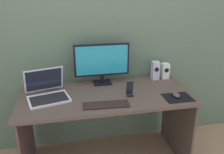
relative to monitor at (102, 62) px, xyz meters
The scene contains 11 objects.
wall_back 0.31m from the monitor, 93.46° to the left, with size 6.00×0.04×2.50m, color #59725A.
desk 0.46m from the monitor, 92.11° to the right, with size 1.57×0.71×0.76m.
monitor is the anchor object (origin of this frame).
speaker_right 0.70m from the monitor, ahead, with size 0.07×0.08×0.16m.
speaker_near_monitor 0.59m from the monitor, ahead, with size 0.07×0.08×0.19m.
laptop 0.60m from the monitor, 156.84° to the right, with size 0.41×0.40×0.25m.
fishbowl 0.55m from the monitor, behind, with size 0.15×0.15×0.15m, color silver.
keyboard_external 0.53m from the monitor, 95.55° to the right, with size 0.39×0.13×0.01m, color black.
mousepad 0.79m from the monitor, 37.27° to the right, with size 0.25×0.20×0.00m, color black.
mouse 0.77m from the monitor, 36.69° to the right, with size 0.06×0.10×0.04m, color #49414A.
phone_in_dock 0.43m from the monitor, 59.88° to the right, with size 0.06×0.05×0.14m.
Camera 1 is at (-0.34, -1.96, 1.70)m, focal length 38.20 mm.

